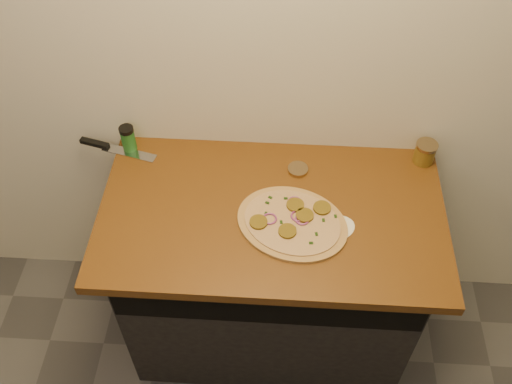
# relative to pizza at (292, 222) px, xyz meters

# --- Properties ---
(cabinet) EXTENTS (1.10, 0.60, 0.86)m
(cabinet) POSITION_rel_pizza_xyz_m (-0.07, 0.09, -0.48)
(cabinet) COLOR black
(cabinet) RESTS_ON ground
(countertop) EXTENTS (1.20, 0.70, 0.04)m
(countertop) POSITION_rel_pizza_xyz_m (-0.07, 0.06, -0.03)
(countertop) COLOR brown
(countertop) RESTS_ON cabinet
(pizza) EXTENTS (0.49, 0.49, 0.03)m
(pizza) POSITION_rel_pizza_xyz_m (0.00, 0.00, 0.00)
(pizza) COLOR tan
(pizza) RESTS_ON countertop
(chefs_knife) EXTENTS (0.31, 0.11, 0.02)m
(chefs_knife) POSITION_rel_pizza_xyz_m (-0.69, 0.32, -0.00)
(chefs_knife) COLOR #B7BAC1
(chefs_knife) RESTS_ON countertop
(mason_jar_lid) EXTENTS (0.08, 0.08, 0.02)m
(mason_jar_lid) POSITION_rel_pizza_xyz_m (0.02, 0.25, -0.00)
(mason_jar_lid) COLOR #987F58
(mason_jar_lid) RESTS_ON countertop
(salsa_jar) EXTENTS (0.08, 0.08, 0.09)m
(salsa_jar) POSITION_rel_pizza_xyz_m (0.48, 0.33, 0.03)
(salsa_jar) COLOR #A62810
(salsa_jar) RESTS_ON countertop
(spice_shaker) EXTENTS (0.05, 0.05, 0.11)m
(spice_shaker) POSITION_rel_pizza_xyz_m (-0.62, 0.32, 0.05)
(spice_shaker) COLOR #1F6322
(spice_shaker) RESTS_ON countertop
(flour_spill) EXTENTS (0.21, 0.21, 0.00)m
(flour_spill) POSITION_rel_pizza_xyz_m (0.14, -0.01, -0.01)
(flour_spill) COLOR silver
(flour_spill) RESTS_ON countertop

